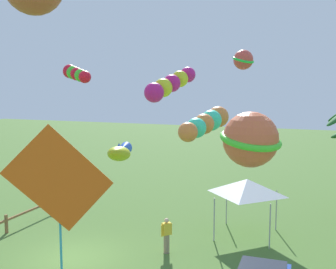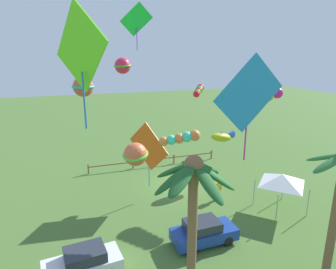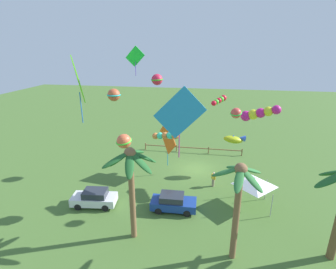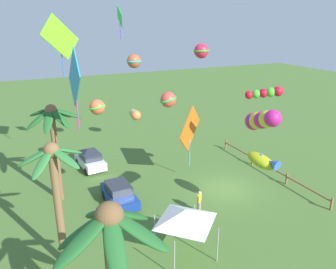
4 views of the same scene
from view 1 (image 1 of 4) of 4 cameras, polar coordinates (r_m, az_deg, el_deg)
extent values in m
plane|color=#476B2D|center=(18.63, -13.19, -16.63)|extent=(120.00, 120.00, 0.00)
cube|color=brown|center=(25.46, -15.24, -9.14)|extent=(0.12, 0.12, 0.95)
cube|color=brown|center=(22.31, -21.91, -11.67)|extent=(0.12, 0.12, 0.95)
cylinder|color=gray|center=(18.50, -0.21, -15.20)|extent=(0.26, 0.26, 0.84)
cube|color=yellow|center=(18.25, -0.21, -13.19)|extent=(0.44, 0.42, 0.54)
sphere|color=beige|center=(18.13, -0.21, -12.08)|extent=(0.21, 0.21, 0.21)
cylinder|color=yellow|center=(18.38, 0.43, -13.22)|extent=(0.09, 0.09, 0.52)
cylinder|color=yellow|center=(18.16, -0.86, -13.46)|extent=(0.09, 0.09, 0.52)
cylinder|color=#9E9EA3|center=(22.16, 8.28, -9.81)|extent=(0.06, 0.06, 2.10)
cylinder|color=#9E9EA3|center=(19.74, 6.55, -11.86)|extent=(0.06, 0.06, 2.10)
cylinder|color=#9E9EA3|center=(21.76, 15.07, -10.29)|extent=(0.06, 0.06, 2.10)
cylinder|color=#9E9EA3|center=(19.30, 14.22, -12.47)|extent=(0.06, 0.06, 2.10)
pyramid|color=white|center=(20.31, 11.12, -7.23)|extent=(2.86, 2.86, 0.75)
cube|color=#ED5C15|center=(14.01, -15.21, -5.99)|extent=(2.25, 2.97, 3.66)
cylinder|color=#38A3C4|center=(14.60, -14.95, -14.01)|extent=(0.08, 0.08, 2.38)
sphere|color=#D8463B|center=(17.69, 10.61, 10.35)|extent=(0.84, 0.84, 0.84)
torus|color=#23DF3E|center=(17.69, 10.61, 10.35)|extent=(1.26, 1.25, 0.37)
sphere|color=orange|center=(12.91, 7.10, 2.50)|extent=(0.67, 0.67, 0.67)
sphere|color=#38DFB4|center=(12.50, 6.14, 2.01)|extent=(0.65, 0.65, 0.65)
sphere|color=orange|center=(12.10, 5.11, 1.49)|extent=(0.62, 0.62, 0.62)
sphere|color=#38DFB4|center=(11.71, 4.01, 0.94)|extent=(0.59, 0.59, 0.59)
sphere|color=orange|center=(11.31, 2.83, 0.35)|extent=(0.57, 0.57, 0.57)
sphere|color=#E2603A|center=(8.71, 11.60, -0.69)|extent=(1.19, 1.19, 1.19)
torus|color=#46DA30|center=(8.71, 11.60, -0.69)|extent=(1.84, 1.84, 0.40)
sphere|color=#C41C7D|center=(20.41, -1.99, 5.95)|extent=(1.02, 1.02, 1.02)
sphere|color=yellow|center=(20.90, -0.70, 6.63)|extent=(0.98, 0.98, 0.98)
sphere|color=#C41C7D|center=(21.40, 0.52, 7.27)|extent=(0.94, 0.94, 0.94)
sphere|color=yellow|center=(21.91, 1.70, 7.88)|extent=(0.90, 0.90, 0.90)
sphere|color=#C41C7D|center=(22.43, 2.82, 8.45)|extent=(0.86, 0.86, 0.86)
ellipsoid|color=#A2B218|center=(20.58, -6.92, -2.71)|extent=(2.36, 1.45, 1.11)
cone|color=blue|center=(21.45, -6.19, -1.89)|extent=(0.88, 0.80, 0.77)
cone|color=blue|center=(20.52, -6.94, -1.77)|extent=(0.49, 0.49, 0.43)
sphere|color=red|center=(20.30, -13.73, 8.68)|extent=(0.67, 0.67, 0.67)
sphere|color=green|center=(19.87, -13.26, 8.52)|extent=(0.64, 0.64, 0.64)
sphere|color=red|center=(19.44, -12.76, 8.35)|extent=(0.61, 0.61, 0.61)
sphere|color=green|center=(19.01, -12.23, 8.17)|extent=(0.59, 0.59, 0.59)
sphere|color=red|center=(18.58, -11.69, 7.98)|extent=(0.56, 0.56, 0.56)
camera|label=2|loc=(14.17, 88.90, 16.22)|focal=31.77mm
camera|label=3|loc=(23.94, 71.42, 17.37)|focal=27.54mm
camera|label=4|loc=(34.10, 28.99, 14.79)|focal=36.06mm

